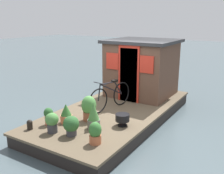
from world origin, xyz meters
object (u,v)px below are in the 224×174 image
at_px(potted_plant_geranium, 52,122).
at_px(potted_plant_thyme, 94,116).
at_px(houseboat_cabin, 142,67).
at_px(potted_plant_sage, 66,114).
at_px(charcoal_grill, 122,118).
at_px(potted_plant_fern, 71,125).
at_px(potted_plant_ivy, 49,116).
at_px(potted_plant_rosemary, 95,133).
at_px(mooring_bollard, 30,124).
at_px(bicycle, 110,96).
at_px(potted_plant_basil, 89,108).

height_order(potted_plant_geranium, potted_plant_thyme, potted_plant_thyme).
height_order(houseboat_cabin, potted_plant_thyme, houseboat_cabin).
distance_m(potted_plant_sage, charcoal_grill, 1.44).
height_order(potted_plant_fern, potted_plant_sage, potted_plant_sage).
xyz_separation_m(potted_plant_thyme, potted_plant_ivy, (-0.41, 1.08, -0.08)).
bearing_deg(potted_plant_thyme, houseboat_cabin, 5.06).
relative_size(potted_plant_thyme, potted_plant_rosemary, 1.36).
height_order(potted_plant_sage, charcoal_grill, potted_plant_sage).
distance_m(potted_plant_fern, potted_plant_thyme, 0.63).
bearing_deg(potted_plant_sage, mooring_bollard, 149.67).
xyz_separation_m(bicycle, potted_plant_basil, (-1.03, 0.01, -0.06)).
height_order(houseboat_cabin, potted_plant_fern, houseboat_cabin).
bearing_deg(potted_plant_rosemary, potted_plant_geranium, 93.82).
xyz_separation_m(potted_plant_geranium, potted_plant_thyme, (0.70, -0.68, 0.05)).
distance_m(bicycle, potted_plant_thyme, 1.44).
distance_m(potted_plant_ivy, charcoal_grill, 1.84).
relative_size(bicycle, mooring_bollard, 7.00).
bearing_deg(potted_plant_thyme, mooring_bollard, 124.30).
height_order(potted_plant_fern, potted_plant_ivy, potted_plant_fern).
relative_size(potted_plant_geranium, potted_plant_fern, 1.04).
xyz_separation_m(potted_plant_thyme, potted_plant_rosemary, (-0.62, -0.49, -0.07)).
bearing_deg(bicycle, potted_plant_basil, 179.37).
relative_size(potted_plant_basil, mooring_bollard, 2.73).
bearing_deg(potted_plant_fern, mooring_bollard, 104.55).
distance_m(bicycle, charcoal_grill, 1.28).
xyz_separation_m(potted_plant_sage, charcoal_grill, (0.58, -1.32, -0.04)).
xyz_separation_m(potted_plant_geranium, potted_plant_fern, (0.11, -0.48, -0.01)).
distance_m(houseboat_cabin, potted_plant_fern, 3.88).
bearing_deg(potted_plant_rosemary, mooring_bollard, 97.81).
bearing_deg(potted_plant_rosemary, houseboat_cabin, 11.35).
height_order(potted_plant_geranium, potted_plant_basil, potted_plant_basil).
distance_m(potted_plant_basil, potted_plant_ivy, 1.03).
xyz_separation_m(houseboat_cabin, potted_plant_geranium, (-3.93, 0.40, -0.69)).
xyz_separation_m(potted_plant_fern, mooring_bollard, (-0.28, 1.06, -0.12)).
relative_size(potted_plant_geranium, potted_plant_basil, 0.73).
bearing_deg(potted_plant_basil, houseboat_cabin, -2.40).
xyz_separation_m(potted_plant_basil, potted_plant_thyme, (-0.36, -0.41, -0.03)).
xyz_separation_m(houseboat_cabin, potted_plant_thyme, (-3.23, -0.29, -0.64)).
xyz_separation_m(houseboat_cabin, potted_plant_basil, (-2.87, 0.12, -0.62)).
bearing_deg(charcoal_grill, potted_plant_rosemary, 178.84).
bearing_deg(mooring_bollard, bicycle, -21.14).
bearing_deg(mooring_bollard, potted_plant_fern, -75.45).
bearing_deg(potted_plant_sage, potted_plant_geranium, -168.87).
height_order(potted_plant_fern, mooring_bollard, potted_plant_fern).
distance_m(potted_plant_geranium, mooring_bollard, 0.62).
relative_size(bicycle, potted_plant_basil, 2.56).
height_order(potted_plant_fern, potted_plant_rosemary, potted_plant_rosemary).
bearing_deg(mooring_bollard, potted_plant_geranium, -74.44).
distance_m(bicycle, potted_plant_fern, 1.99).
xyz_separation_m(potted_plant_geranium, potted_plant_basil, (1.06, -0.28, 0.08)).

